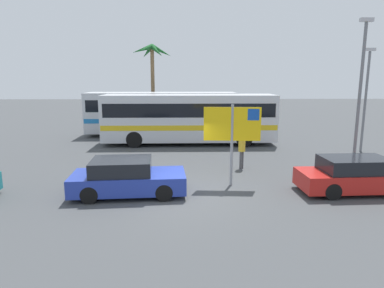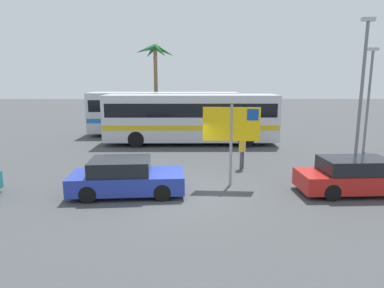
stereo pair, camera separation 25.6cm
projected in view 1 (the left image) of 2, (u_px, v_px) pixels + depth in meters
name	position (u px, v px, depth m)	size (l,w,h in m)	color
ground	(176.00, 197.00, 12.09)	(120.00, 120.00, 0.00)	#424447
bus_front_coach	(189.00, 116.00, 21.76)	(10.93, 2.73, 3.17)	silver
bus_rear_coach	(162.00, 111.00, 25.13)	(10.93, 2.73, 3.17)	silver
ferry_sign	(233.00, 127.00, 13.00)	(2.20, 0.21, 3.20)	gray
car_blue	(127.00, 178.00, 12.23)	(4.19, 2.08, 1.32)	#23389E
car_red	(359.00, 176.00, 12.48)	(4.64, 1.82, 1.32)	red
pedestrian_crossing_lot	(242.00, 147.00, 15.73)	(0.32, 0.32, 1.71)	#4C4C51
lamp_post_left_side	(366.00, 95.00, 19.08)	(0.56, 0.20, 5.84)	slate
lamp_post_right_side	(360.00, 90.00, 14.90)	(0.56, 0.20, 6.71)	slate
palm_tree_seaside	(152.00, 60.00, 28.73)	(3.42, 3.15, 7.07)	brown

